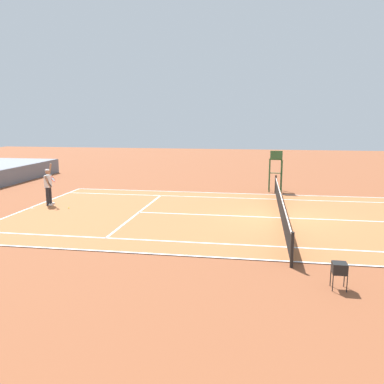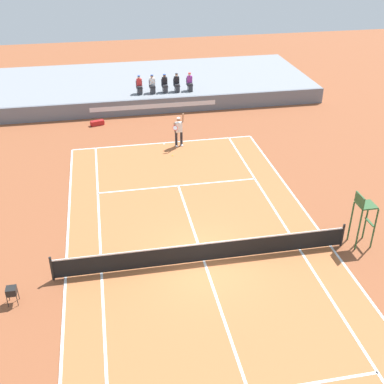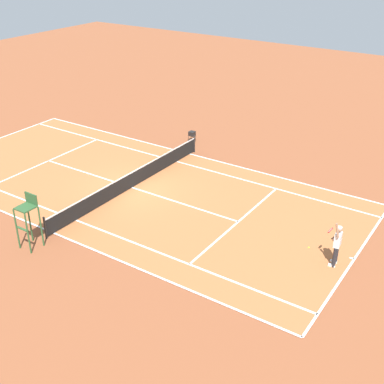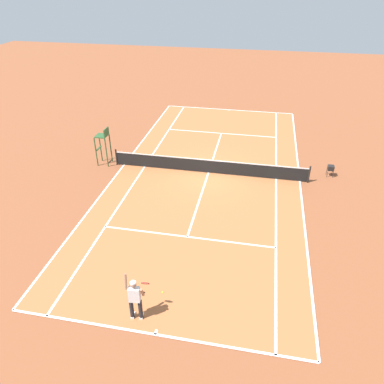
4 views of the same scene
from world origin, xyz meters
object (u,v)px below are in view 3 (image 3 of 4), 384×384
tennis_ball (309,247)px  umpire_chair (28,215)px  tennis_player (337,244)px  ball_hopper (192,133)px

tennis_ball → umpire_chair: size_ratio=0.03×
tennis_ball → tennis_player: bearing=65.6°
umpire_chair → ball_hopper: 14.05m
umpire_chair → ball_hopper: bearing=-175.7°
tennis_player → ball_hopper: size_ratio=2.98×
tennis_ball → ball_hopper: ball_hopper is taller
tennis_player → umpire_chair: bearing=-62.6°
tennis_player → tennis_ball: 1.74m
tennis_player → umpire_chair: (5.85, -11.30, 0.56)m
tennis_ball → ball_hopper: 13.38m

